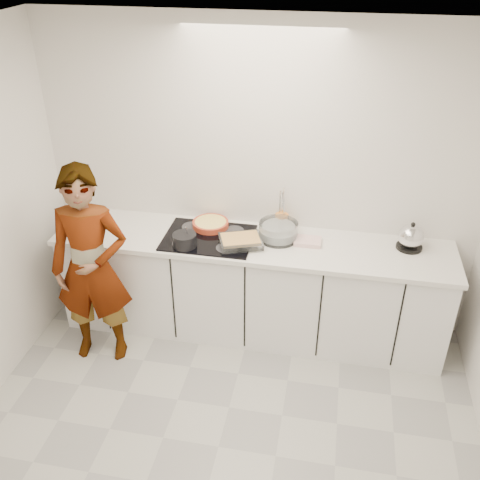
% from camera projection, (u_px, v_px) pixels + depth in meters
% --- Properties ---
extents(floor, '(3.60, 3.20, 0.00)m').
position_uv_depth(floor, '(218.00, 447.00, 3.70)').
color(floor, '#B7B7B0').
rests_on(floor, ground).
extents(ceiling, '(3.60, 3.20, 0.00)m').
position_uv_depth(ceiling, '(206.00, 60.00, 2.37)').
color(ceiling, white).
rests_on(ceiling, wall_back).
extents(wall_back, '(3.60, 0.00, 2.60)m').
position_uv_depth(wall_back, '(259.00, 181.00, 4.39)').
color(wall_back, silver).
rests_on(wall_back, ground).
extents(base_cabinets, '(3.20, 0.58, 0.87)m').
position_uv_depth(base_cabinets, '(251.00, 289.00, 4.56)').
color(base_cabinets, white).
rests_on(base_cabinets, floor).
extents(countertop, '(3.24, 0.64, 0.04)m').
position_uv_depth(countertop, '(251.00, 243.00, 4.32)').
color(countertop, white).
rests_on(countertop, base_cabinets).
extents(hob, '(0.72, 0.54, 0.01)m').
position_uv_depth(hob, '(209.00, 238.00, 4.35)').
color(hob, black).
rests_on(hob, countertop).
extents(tart_dish, '(0.35, 0.35, 0.05)m').
position_uv_depth(tart_dish, '(211.00, 224.00, 4.48)').
color(tart_dish, '#BB3E24').
rests_on(tart_dish, hob).
extents(saucepan, '(0.24, 0.24, 0.18)m').
position_uv_depth(saucepan, '(185.00, 240.00, 4.20)').
color(saucepan, black).
rests_on(saucepan, hob).
extents(baking_dish, '(0.39, 0.34, 0.06)m').
position_uv_depth(baking_dish, '(240.00, 241.00, 4.22)').
color(baking_dish, silver).
rests_on(baking_dish, hob).
extents(mixing_bowl, '(0.32, 0.32, 0.15)m').
position_uv_depth(mixing_bowl, '(278.00, 232.00, 4.31)').
color(mixing_bowl, silver).
rests_on(mixing_bowl, countertop).
extents(tea_towel, '(0.22, 0.16, 0.04)m').
position_uv_depth(tea_towel, '(308.00, 241.00, 4.28)').
color(tea_towel, white).
rests_on(tea_towel, countertop).
extents(kettle, '(0.24, 0.24, 0.23)m').
position_uv_depth(kettle, '(411.00, 237.00, 4.17)').
color(kettle, black).
rests_on(kettle, countertop).
extents(utensil_crock, '(0.11, 0.11, 0.14)m').
position_uv_depth(utensil_crock, '(282.00, 222.00, 4.45)').
color(utensil_crock, orange).
rests_on(utensil_crock, countertop).
extents(cook, '(0.67, 0.49, 1.67)m').
position_uv_depth(cook, '(91.00, 268.00, 4.11)').
color(cook, white).
rests_on(cook, floor).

